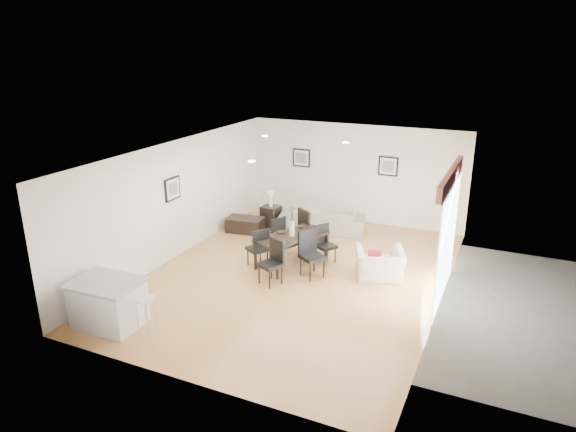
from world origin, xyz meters
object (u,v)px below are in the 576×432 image
at_px(dining_table, 292,239).
at_px(dining_chair_wfar, 276,233).
at_px(bar_stool, 145,303).
at_px(dining_chair_efar, 324,241).
at_px(coffee_table, 245,225).
at_px(dining_chair_enear, 310,251).
at_px(sofa, 322,220).
at_px(side_table, 271,217).
at_px(kitchen_island, 108,303).
at_px(armchair, 379,264).
at_px(dining_chair_foot, 308,226).
at_px(dining_chair_wnear, 259,246).
at_px(dining_chair_head, 273,259).

distance_m(dining_table, dining_chair_wfar, 0.70).
distance_m(dining_chair_wfar, bar_stool, 4.13).
bearing_deg(dining_table, dining_chair_efar, 59.15).
bearing_deg(coffee_table, dining_chair_enear, -41.87).
xyz_separation_m(sofa, dining_chair_wfar, (-0.45, -1.89, 0.19)).
xyz_separation_m(side_table, kitchen_island, (-0.37, -5.72, 0.13)).
bearing_deg(armchair, dining_chair_wfar, -27.69).
distance_m(dining_chair_wfar, side_table, 1.88).
distance_m(dining_table, dining_chair_efar, 0.76).
bearing_deg(dining_chair_foot, dining_chair_wnear, 101.38).
bearing_deg(coffee_table, dining_table, -42.67).
bearing_deg(dining_chair_wfar, coffee_table, -101.40).
bearing_deg(armchair, dining_chair_wnear, -9.34).
bearing_deg(bar_stool, kitchen_island, 180.00).
distance_m(dining_table, bar_stool, 3.87).
distance_m(side_table, kitchen_island, 5.74).
height_order(dining_chair_foot, coffee_table, dining_chair_foot).
height_order(dining_table, dining_chair_enear, dining_chair_enear).
bearing_deg(dining_chair_wnear, coffee_table, -110.38).
bearing_deg(kitchen_island, dining_chair_wnear, 65.84).
xyz_separation_m(armchair, dining_table, (-1.98, -0.10, 0.30)).
height_order(dining_table, dining_chair_efar, dining_chair_efar).
distance_m(sofa, dining_chair_head, 3.30).
relative_size(dining_chair_head, dining_chair_foot, 0.95).
height_order(coffee_table, bar_stool, bar_stool).
height_order(dining_chair_enear, kitchen_island, dining_chair_enear).
xyz_separation_m(sofa, dining_chair_foot, (0.09, -1.25, 0.24)).
distance_m(dining_chair_wnear, coffee_table, 2.35).
distance_m(dining_chair_enear, side_table, 3.17).
xyz_separation_m(dining_chair_head, kitchen_island, (-1.91, -2.71, -0.11)).
height_order(kitchen_island, bar_stool, kitchen_island).
height_order(armchair, kitchen_island, kitchen_island).
height_order(dining_table, dining_chair_head, dining_chair_head).
distance_m(dining_chair_wnear, kitchen_island, 3.52).
distance_m(coffee_table, bar_stool, 5.24).
distance_m(dining_chair_wfar, dining_chair_efar, 1.18).
bearing_deg(bar_stool, dining_chair_foot, 78.12).
height_order(armchair, dining_chair_wfar, dining_chair_wfar).
xyz_separation_m(dining_chair_foot, kitchen_island, (-1.83, -4.75, -0.13)).
height_order(sofa, armchair, sofa).
bearing_deg(dining_chair_wfar, dining_chair_efar, 118.81).
bearing_deg(dining_chair_foot, sofa, -54.13).
bearing_deg(dining_chair_head, dining_chair_wnear, 161.02).
height_order(dining_chair_efar, bar_stool, dining_chair_efar).
relative_size(dining_chair_wfar, dining_chair_enear, 0.92).
height_order(dining_chair_foot, bar_stool, dining_chair_foot).
bearing_deg(armchair, dining_chair_enear, -2.99).
distance_m(dining_chair_foot, kitchen_island, 5.09).
relative_size(dining_chair_wnear, side_table, 1.55).
relative_size(armchair, kitchen_island, 0.79).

